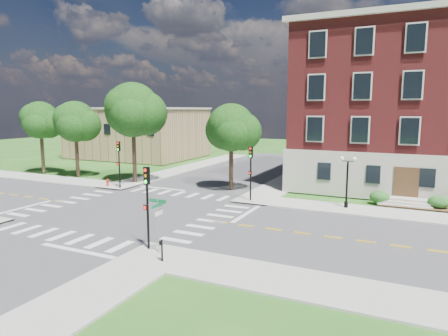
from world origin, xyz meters
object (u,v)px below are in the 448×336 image
at_px(traffic_signal_ne, 251,166).
at_px(push_button_post, 162,249).
at_px(traffic_signal_se, 147,197).
at_px(twin_lamp_west, 347,179).
at_px(traffic_signal_nw, 119,158).
at_px(street_sign_pole, 158,215).
at_px(fire_hydrant, 108,182).

height_order(traffic_signal_ne, push_button_post, traffic_signal_ne).
distance_m(traffic_signal_se, twin_lamp_west, 17.49).
xyz_separation_m(traffic_signal_se, push_button_post, (1.81, -1.31, -2.39)).
bearing_deg(traffic_signal_nw, push_button_post, -44.57).
bearing_deg(traffic_signal_nw, traffic_signal_se, -45.57).
xyz_separation_m(traffic_signal_se, traffic_signal_ne, (0.82, 14.08, 0.00)).
relative_size(traffic_signal_se, street_sign_pole, 1.55).
xyz_separation_m(traffic_signal_nw, push_button_post, (15.29, -15.05, -2.39)).
distance_m(twin_lamp_west, push_button_post, 17.91).
bearing_deg(fire_hydrant, traffic_signal_nw, -10.52).
height_order(traffic_signal_nw, fire_hydrant, traffic_signal_nw).
bearing_deg(traffic_signal_nw, traffic_signal_ne, 1.35).
relative_size(traffic_signal_ne, twin_lamp_west, 1.13).
height_order(twin_lamp_west, fire_hydrant, twin_lamp_west).
relative_size(traffic_signal_se, fire_hydrant, 6.40).
distance_m(push_button_post, fire_hydrant, 23.12).
xyz_separation_m(traffic_signal_ne, traffic_signal_nw, (-14.29, -0.34, 0.00)).
distance_m(street_sign_pole, fire_hydrant, 21.86).
height_order(traffic_signal_se, traffic_signal_ne, same).
distance_m(traffic_signal_ne, traffic_signal_nw, 14.30).
height_order(traffic_signal_ne, traffic_signal_nw, same).
bearing_deg(traffic_signal_ne, push_button_post, -86.31).
distance_m(traffic_signal_nw, fire_hydrant, 3.36).
bearing_deg(twin_lamp_west, fire_hydrant, -177.78).
xyz_separation_m(traffic_signal_se, traffic_signal_nw, (-13.48, 13.75, 0.00)).
height_order(traffic_signal_nw, push_button_post, traffic_signal_nw).
relative_size(traffic_signal_ne, traffic_signal_nw, 1.00).
relative_size(traffic_signal_se, twin_lamp_west, 1.13).
distance_m(traffic_signal_nw, street_sign_pole, 20.13).
bearing_deg(traffic_signal_ne, street_sign_pole, -89.55).
bearing_deg(fire_hydrant, traffic_signal_ne, -0.08).
bearing_deg(fire_hydrant, traffic_signal_se, -42.46).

